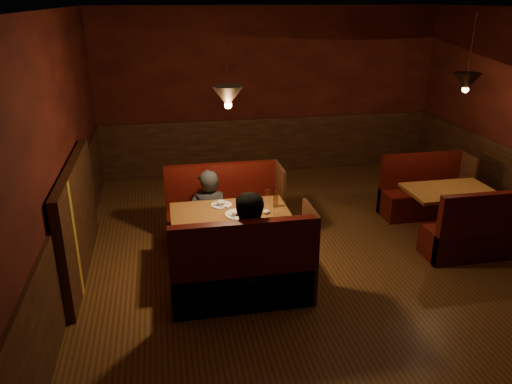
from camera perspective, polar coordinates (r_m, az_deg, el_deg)
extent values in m
cube|color=#492C19|center=(6.22, 8.43, -7.97)|extent=(6.00, 7.00, 0.01)
cube|color=black|center=(5.43, 10.18, 19.89)|extent=(6.00, 7.00, 0.01)
cube|color=black|center=(8.94, 1.57, 11.27)|extent=(6.00, 0.01, 2.90)
cube|color=black|center=(5.44, -22.16, 3.02)|extent=(0.01, 7.00, 2.90)
cube|color=black|center=(9.13, 1.55, 5.36)|extent=(6.00, 0.04, 1.00)
cube|color=black|center=(5.78, -20.61, -5.93)|extent=(0.04, 7.00, 1.00)
cube|color=black|center=(6.06, -19.69, -2.93)|extent=(0.10, 2.20, 1.30)
cube|color=#B89028|center=(5.56, -19.90, -5.19)|extent=(0.01, 0.12, 1.30)
cylinder|color=#333333|center=(5.26, -3.32, 15.16)|extent=(0.01, 0.01, 0.80)
cone|color=black|center=(5.32, -3.23, 10.87)|extent=(0.34, 0.34, 0.22)
sphere|color=#FFBF72|center=(5.34, -3.21, 9.92)|extent=(0.08, 0.08, 0.08)
cylinder|color=#333333|center=(6.70, 23.42, 14.85)|extent=(0.01, 0.01, 0.80)
cone|color=black|center=(6.75, 22.92, 11.50)|extent=(0.34, 0.34, 0.22)
sphere|color=#FFBF72|center=(6.76, 22.81, 10.75)|extent=(0.08, 0.08, 0.08)
cube|color=brown|center=(5.72, -2.95, -2.54)|extent=(1.35, 0.82, 0.05)
cylinder|color=black|center=(5.88, -2.89, -5.77)|extent=(0.14, 0.14, 0.68)
cylinder|color=black|center=(6.03, -2.83, -8.46)|extent=(0.54, 0.54, 0.04)
cylinder|color=silver|center=(5.63, -2.18, -2.60)|extent=(0.27, 0.27, 0.02)
cube|color=black|center=(5.59, -2.03, -2.45)|extent=(0.09, 0.08, 0.03)
ellipsoid|color=silver|center=(5.58, -2.48, -2.43)|extent=(0.07, 0.07, 0.05)
cube|color=tan|center=(5.52, -1.42, -2.78)|extent=(0.08, 0.07, 0.03)
cylinder|color=silver|center=(5.54, -2.73, -2.85)|extent=(0.05, 0.12, 0.01)
cylinder|color=silver|center=(5.90, -3.97, -1.49)|extent=(0.25, 0.25, 0.01)
ellipsoid|color=beige|center=(5.89, -4.06, -1.17)|extent=(0.10, 0.10, 0.05)
cube|color=silver|center=(5.83, -4.18, -1.66)|extent=(0.16, 0.12, 0.00)
cylinder|color=white|center=(5.78, -0.59, -1.56)|extent=(0.05, 0.05, 0.08)
cylinder|color=white|center=(5.98, 1.31, -0.41)|extent=(0.07, 0.07, 0.14)
cylinder|color=white|center=(5.63, 2.35, -1.88)|extent=(0.07, 0.07, 0.14)
cylinder|color=#47230F|center=(5.83, 2.25, -0.99)|extent=(0.06, 0.06, 0.15)
cylinder|color=#47230F|center=(5.79, 2.26, 0.03)|extent=(0.03, 0.03, 0.07)
ellipsoid|color=white|center=(5.67, 1.20, -2.26)|extent=(0.11, 0.10, 0.04)
cube|color=black|center=(6.55, -3.74, -3.96)|extent=(1.45, 0.53, 0.43)
cube|color=black|center=(6.63, -4.03, -0.94)|extent=(1.45, 0.12, 1.01)
cube|color=black|center=(6.56, 2.65, -1.15)|extent=(0.04, 0.53, 1.01)
cube|color=black|center=(5.33, -1.77, -10.30)|extent=(1.45, 0.53, 0.43)
cube|color=black|center=(5.01, -1.43, -8.70)|extent=(1.45, 0.12, 1.01)
cube|color=black|center=(5.34, 6.14, -6.81)|extent=(0.04, 0.53, 1.01)
cube|color=brown|center=(7.10, 21.28, 0.12)|extent=(1.14, 0.73, 0.04)
cylinder|color=black|center=(7.21, 20.94, -2.26)|extent=(0.12, 0.12, 0.60)
cylinder|color=black|center=(7.32, 20.65, -4.29)|extent=(0.48, 0.48, 0.03)
cube|color=black|center=(7.74, 18.52, -1.20)|extent=(1.23, 0.47, 0.39)
cube|color=black|center=(7.80, 18.11, 1.05)|extent=(1.23, 0.10, 0.90)
cube|color=black|center=(7.97, 22.70, 0.87)|extent=(0.03, 0.47, 0.90)
cube|color=black|center=(6.79, 23.48, -5.12)|extent=(1.23, 0.47, 0.39)
cube|color=black|center=(6.55, 24.67, -3.79)|extent=(1.23, 0.10, 0.90)
imported|color=black|center=(6.22, -5.48, -0.57)|extent=(0.53, 0.36, 1.41)
imported|color=black|center=(5.08, -0.27, -4.75)|extent=(0.89, 0.78, 1.56)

